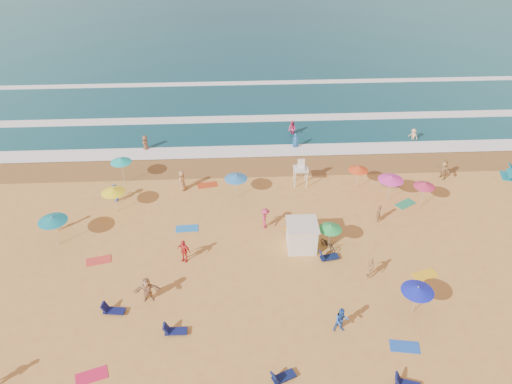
{
  "coord_description": "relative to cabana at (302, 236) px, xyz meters",
  "views": [
    {
      "loc": [
        -1.58,
        -26.41,
        23.59
      ],
      "look_at": [
        0.03,
        6.0,
        1.5
      ],
      "focal_mm": 35.0,
      "sensor_mm": 36.0,
      "label": 1
    }
  ],
  "objects": [
    {
      "name": "surf_foam",
      "position": [
        -3.04,
        20.34,
        -0.9
      ],
      "size": [
        200.0,
        18.7,
        0.05
      ],
      "color": "white",
      "rests_on": "ground"
    },
    {
      "name": "beachgoers",
      "position": [
        -3.86,
        3.86,
        -0.21
      ],
      "size": [
        42.79,
        28.66,
        2.05
      ],
      "color": "#2342A3",
      "rests_on": "ground"
    },
    {
      "name": "beach_umbrellas",
      "position": [
        -1.91,
        -0.24,
        1.09
      ],
      "size": [
        63.56,
        26.83,
        0.69
      ],
      "color": "#EA34A8",
      "rests_on": "ground"
    },
    {
      "name": "cabana",
      "position": [
        0.0,
        0.0,
        0.0
      ],
      "size": [
        2.0,
        2.0,
        2.0
      ],
      "primitive_type": "cube",
      "color": "silver",
      "rests_on": "ground"
    },
    {
      "name": "ground",
      "position": [
        -3.04,
        -0.98,
        -1.0
      ],
      "size": [
        220.0,
        220.0,
        0.0
      ],
      "primitive_type": "plane",
      "color": "gold",
      "rests_on": "ground"
    },
    {
      "name": "wet_sand",
      "position": [
        -3.04,
        11.52,
        -0.99
      ],
      "size": [
        220.0,
        220.0,
        0.0
      ],
      "primitive_type": "plane",
      "color": "olive",
      "rests_on": "ground"
    },
    {
      "name": "cabana_roof",
      "position": [
        0.0,
        0.0,
        1.06
      ],
      "size": [
        2.2,
        2.2,
        0.12
      ],
      "primitive_type": "cube",
      "color": "silver",
      "rests_on": "cabana"
    },
    {
      "name": "lifeguard_stand",
      "position": [
        0.93,
        8.22,
        0.05
      ],
      "size": [
        1.2,
        1.2,
        2.1
      ],
      "primitive_type": null,
      "color": "white",
      "rests_on": "ground"
    },
    {
      "name": "bicycle",
      "position": [
        1.9,
        -0.3,
        -0.59
      ],
      "size": [
        1.27,
        1.63,
        0.83
      ],
      "primitive_type": "imported",
      "rotation": [
        0.0,
        0.0,
        0.53
      ],
      "color": "black",
      "rests_on": "ground"
    },
    {
      "name": "loungers",
      "position": [
        5.52,
        -3.07,
        -0.83
      ],
      "size": [
        40.77,
        20.24,
        0.34
      ],
      "color": "#0F144F",
      "rests_on": "ground"
    },
    {
      "name": "towels",
      "position": [
        -2.01,
        -1.49,
        -0.98
      ],
      "size": [
        27.75,
        26.73,
        0.03
      ],
      "color": "#D71A4A",
      "rests_on": "ground"
    }
  ]
}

